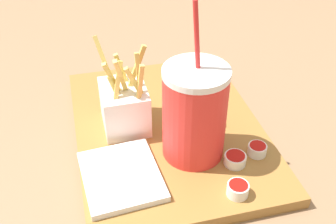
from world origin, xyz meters
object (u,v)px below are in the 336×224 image
Objects in this scene: ketchup_cup_1 at (235,159)px; napkin_stack at (121,176)px; fries_basket at (124,105)px; ketchup_cup_3 at (257,149)px; ketchup_cup_2 at (238,189)px; soda_cup at (194,113)px; hot_dog_1 at (194,90)px.

napkin_stack is at bearing 86.39° from ketchup_cup_1.
ketchup_cup_1 is 0.26× the size of napkin_stack.
fries_basket is 0.23m from ketchup_cup_3.
soda_cup is at bearing 18.81° from ketchup_cup_2.
hot_dog_1 is 0.24m from napkin_stack.
soda_cup is at bearing 51.52° from ketchup_cup_1.
ketchup_cup_3 is (-0.03, -0.10, -0.07)m from soda_cup.
hot_dog_1 is at bearing 18.30° from ketchup_cup_3.
soda_cup is at bearing 72.10° from ketchup_cup_3.
ketchup_cup_1 is 1.09× the size of ketchup_cup_2.
fries_basket is 4.85× the size of ketchup_cup_2.
hot_dog_1 reaches higher than napkin_stack.
ketchup_cup_1 is at bearing -128.48° from soda_cup.
ketchup_cup_3 is 0.23× the size of napkin_stack.
hot_dog_1 is 6.13× the size of ketchup_cup_3.
fries_basket is at bearing 45.18° from soda_cup.
ketchup_cup_1 is at bearing -175.98° from hot_dog_1.
fries_basket is at bearing 47.38° from ketchup_cup_1.
napkin_stack is at bearing 90.32° from ketchup_cup_3.
ketchup_cup_1 is 0.06m from ketchup_cup_2.
ketchup_cup_3 is (0.07, -0.06, -0.00)m from ketchup_cup_2.
soda_cup reaches higher than ketchup_cup_1.
ketchup_cup_2 is at bearing -161.19° from soda_cup.
fries_basket is 0.24m from ketchup_cup_2.
fries_basket is at bearing -12.42° from napkin_stack.
ketchup_cup_2 reaches higher than napkin_stack.
ketchup_cup_3 is at bearing -40.58° from ketchup_cup_2.
fries_basket reaches higher than hot_dog_1.
ketchup_cup_3 is at bearing -123.10° from fries_basket.
hot_dog_1 is 0.18m from ketchup_cup_1.
fries_basket reaches higher than ketchup_cup_2.
soda_cup is 7.96× the size of ketchup_cup_2.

